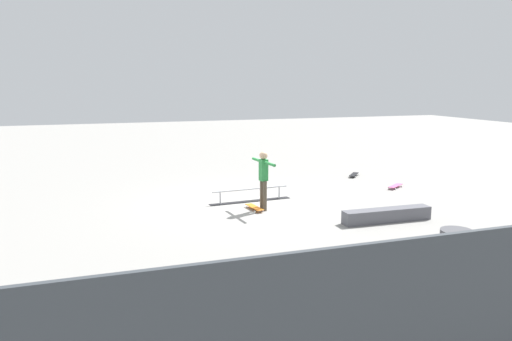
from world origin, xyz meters
TOP-DOWN VIEW (x-y plane):
  - ground_plane at (0.00, 0.00)m, footprint 60.00×60.00m
  - grind_rail at (-0.08, -0.17)m, footprint 2.48×0.40m
  - skate_ledge at (-2.64, 2.91)m, footprint 2.34×0.43m
  - skater_main at (-0.10, 0.87)m, footprint 0.22×1.30m
  - skateboard_main at (0.12, 0.78)m, footprint 0.33×0.82m
  - loose_skateboard_black at (-4.88, -2.57)m, footprint 0.68×0.73m
  - loose_skateboard_pink at (-5.15, -0.36)m, footprint 0.77×0.61m
  - trash_bin at (-1.84, 6.24)m, footprint 0.58×0.58m

SIDE VIEW (x-z plane):
  - ground_plane at x=0.00m, z-range 0.00..0.00m
  - skateboard_main at x=0.12m, z-range 0.03..0.12m
  - loose_skateboard_black at x=-4.88m, z-range 0.03..0.12m
  - loose_skateboard_pink at x=-5.15m, z-range 0.03..0.12m
  - skate_ledge at x=-2.64m, z-range 0.00..0.33m
  - grind_rail at x=-0.08m, z-range -0.03..0.37m
  - trash_bin at x=-1.84m, z-range 0.00..0.83m
  - skater_main at x=-0.10m, z-range 0.13..1.75m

